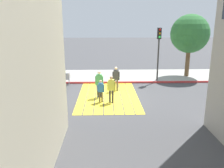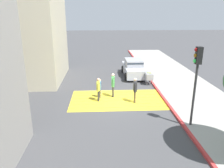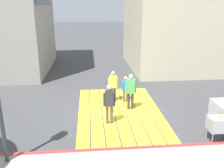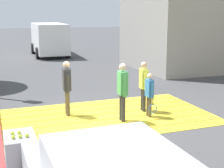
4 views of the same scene
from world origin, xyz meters
name	(u,v)px [view 2 (image 2 of 4)]	position (x,y,z in m)	size (l,w,h in m)	color
ground_plane	(117,100)	(0.00, 0.00, 0.00)	(120.00, 120.00, 0.00)	#424244
crosswalk_stripes	(117,100)	(0.00, 0.00, 0.01)	(6.40, 3.80, 0.01)	yellow
sidewalk_west	(196,97)	(-5.60, 0.00, 0.06)	(4.80, 40.00, 0.12)	#9E9B93
curb_painted	(163,98)	(-3.25, 0.00, 0.07)	(0.16, 40.00, 0.13)	#BC3333
building_far_south	(11,17)	(8.50, -5.39, 5.41)	(8.00, 7.04, 10.81)	beige
car_parked_near_curb	(134,68)	(-2.00, -5.91, 0.73)	(2.01, 4.31, 1.57)	silver
traffic_light_corner	(196,71)	(-3.58, 3.99, 3.04)	(0.39, 0.28, 4.24)	#2D2D2D
tennis_ball_cart	(149,76)	(-2.90, -3.27, 0.70)	(0.56, 0.80, 1.02)	#99999E
pedestrian_adult_lead	(135,88)	(-1.14, 0.57, 1.00)	(0.24, 0.50, 1.71)	brown
pedestrian_adult_trailing	(98,88)	(1.29, 0.18, 0.95)	(0.25, 0.48, 1.63)	#333338
pedestrian_adult_side	(113,83)	(0.26, -0.55, 1.01)	(0.24, 0.51, 1.73)	#333338
pedestrian_child_with_racket	(100,87)	(1.19, -0.45, 0.77)	(0.28, 0.41, 1.36)	brown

